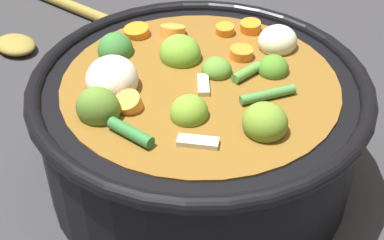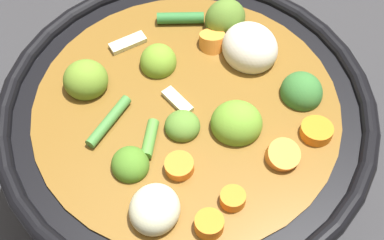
# 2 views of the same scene
# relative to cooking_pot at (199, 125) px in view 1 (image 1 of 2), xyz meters

# --- Properties ---
(ground_plane) EXTENTS (1.10, 1.10, 0.00)m
(ground_plane) POSITION_rel_cooking_pot_xyz_m (0.00, 0.00, -0.06)
(ground_plane) COLOR #2D2D30
(cooking_pot) EXTENTS (0.31, 0.31, 0.14)m
(cooking_pot) POSITION_rel_cooking_pot_xyz_m (0.00, 0.00, 0.00)
(cooking_pot) COLOR black
(cooking_pot) RESTS_ON ground_plane
(wooden_spoon) EXTENTS (0.21, 0.21, 0.02)m
(wooden_spoon) POSITION_rel_cooking_pot_xyz_m (-0.34, -0.11, -0.06)
(wooden_spoon) COLOR olive
(wooden_spoon) RESTS_ON ground_plane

